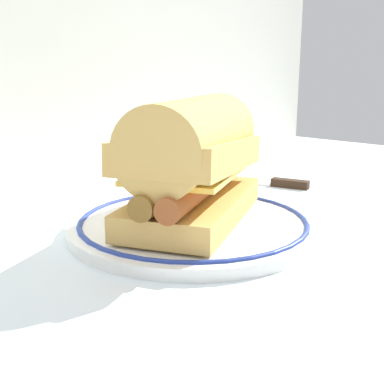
{
  "coord_description": "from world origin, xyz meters",
  "views": [
    {
      "loc": [
        -0.36,
        -0.34,
        0.17
      ],
      "look_at": [
        -0.0,
        -0.0,
        0.04
      ],
      "focal_mm": 45.29,
      "sensor_mm": 36.0,
      "label": 1
    }
  ],
  "objects": [
    {
      "name": "ground_plane",
      "position": [
        0.0,
        0.0,
        0.0
      ],
      "size": [
        1.5,
        1.5,
        0.0
      ],
      "primitive_type": "plane",
      "color": "silver"
    },
    {
      "name": "plate",
      "position": [
        -0.0,
        -0.0,
        0.01
      ],
      "size": [
        0.27,
        0.27,
        0.01
      ],
      "color": "white",
      "rests_on": "ground_plane"
    },
    {
      "name": "sausage_sandwich",
      "position": [
        -0.0,
        -0.0,
        0.08
      ],
      "size": [
        0.23,
        0.18,
        0.13
      ],
      "rotation": [
        0.0,
        0.0,
        0.42
      ],
      "color": "tan",
      "rests_on": "plate"
    },
    {
      "name": "butter_knife",
      "position": [
        0.23,
        0.07,
        0.0
      ],
      "size": [
        0.06,
        0.16,
        0.01
      ],
      "color": "silver",
      "rests_on": "ground_plane"
    }
  ]
}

